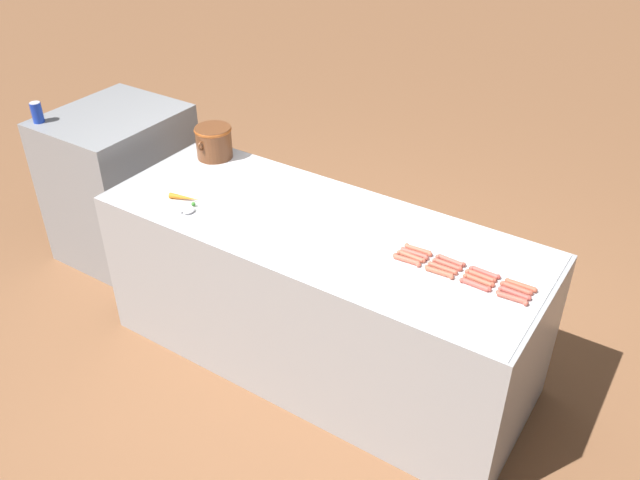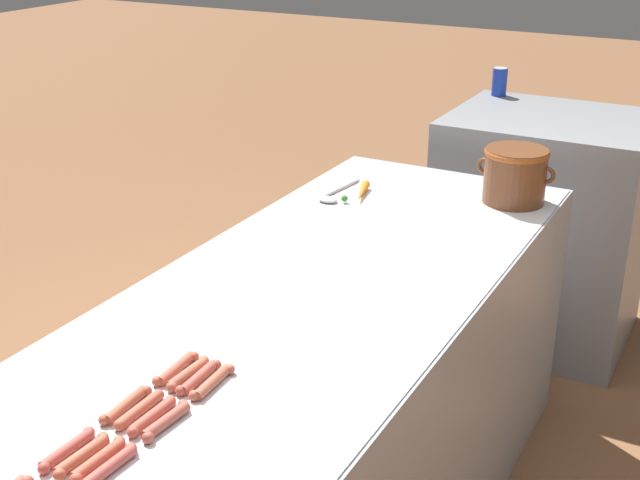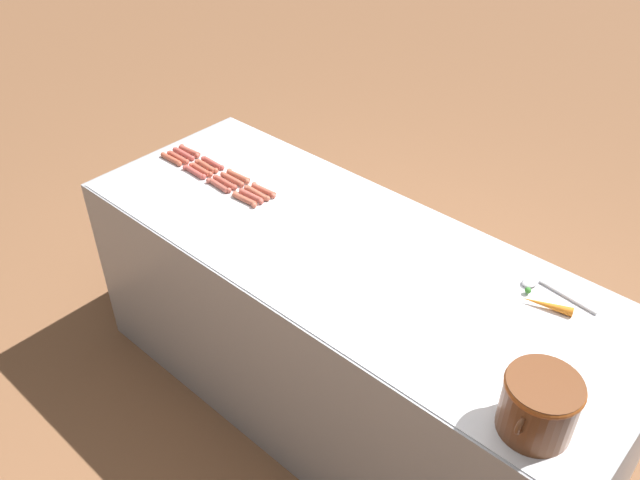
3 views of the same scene
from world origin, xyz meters
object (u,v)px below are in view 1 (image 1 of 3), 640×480
at_px(soda_can, 37,112).
at_px(carrot, 185,198).
at_px(hot_dog_6, 443,268).
at_px(hot_dog_9, 481,276).
at_px(back_cabinet, 122,184).
at_px(hot_dog_2, 439,272).
at_px(hot_dog_0, 512,298).
at_px(hot_dog_13, 485,273).
at_px(bean_pot, 214,141).
at_px(hot_dog_1, 475,285).
at_px(hot_dog_12, 521,285).
at_px(hot_dog_11, 414,253).
at_px(hot_dog_10, 447,264).
at_px(hot_dog_15, 418,250).
at_px(hot_dog_4, 515,293).
at_px(serving_spoon, 182,209).
at_px(hot_dog_3, 407,260).
at_px(hot_dog_8, 516,288).
at_px(hot_dog_14, 450,261).
at_px(hot_dog_5, 479,280).
at_px(hot_dog_7, 411,256).

bearing_deg(soda_can, carrot, -93.86).
relative_size(hot_dog_6, hot_dog_9, 1.00).
height_order(back_cabinet, hot_dog_2, back_cabinet).
height_order(hot_dog_0, hot_dog_13, same).
xyz_separation_m(hot_dog_13, bean_pot, (0.23, 1.73, 0.09)).
relative_size(hot_dog_1, hot_dog_12, 1.00).
height_order(hot_dog_9, bean_pot, bean_pot).
bearing_deg(carrot, hot_dog_11, -80.42).
distance_m(hot_dog_0, carrot, 1.70).
bearing_deg(hot_dog_10, hot_dog_12, -84.35).
height_order(hot_dog_2, hot_dog_15, same).
relative_size(hot_dog_4, serving_spoon, 0.53).
bearing_deg(hot_dog_13, hot_dog_9, 170.43).
relative_size(hot_dog_3, hot_dog_11, 1.00).
distance_m(hot_dog_10, hot_dog_12, 0.33).
height_order(hot_dog_6, hot_dog_11, same).
height_order(hot_dog_2, hot_dog_11, same).
relative_size(hot_dog_8, hot_dog_14, 1.00).
relative_size(hot_dog_4, hot_dog_5, 1.00).
xyz_separation_m(hot_dog_0, hot_dog_9, (0.07, 0.17, 0.00)).
relative_size(hot_dog_14, serving_spoon, 0.53).
height_order(hot_dog_8, serving_spoon, hot_dog_8).
distance_m(hot_dog_1, hot_dog_2, 0.17).
relative_size(hot_dog_12, hot_dog_13, 1.00).
bearing_deg(hot_dog_11, hot_dog_4, -93.80).
xyz_separation_m(hot_dog_10, hot_dog_12, (0.03, -0.33, 0.00)).
bearing_deg(carrot, hot_dog_9, -82.22).
distance_m(back_cabinet, hot_dog_5, 2.56).
bearing_deg(hot_dog_3, hot_dog_2, -91.19).
distance_m(hot_dog_6, hot_dog_12, 0.34).
distance_m(hot_dog_4, hot_dog_6, 0.33).
height_order(hot_dog_1, hot_dog_12, same).
xyz_separation_m(hot_dog_3, hot_dog_13, (0.10, -0.33, 0.00)).
bearing_deg(hot_dog_13, hot_dog_14, 89.76).
xyz_separation_m(hot_dog_12, soda_can, (-0.16, 2.94, 0.16)).
relative_size(hot_dog_3, hot_dog_4, 1.00).
relative_size(hot_dog_4, hot_dog_14, 1.00).
height_order(hot_dog_11, hot_dog_14, same).
xyz_separation_m(hot_dog_4, serving_spoon, (-0.25, 1.64, -0.00)).
bearing_deg(bean_pot, hot_dog_11, -100.58).
distance_m(hot_dog_8, hot_dog_13, 0.16).
relative_size(hot_dog_1, hot_dog_8, 1.00).
xyz_separation_m(hot_dog_4, hot_dog_9, (0.04, 0.17, 0.00)).
distance_m(back_cabinet, hot_dog_13, 2.55).
bearing_deg(hot_dog_7, hot_dog_8, -85.86).
xyz_separation_m(hot_dog_8, hot_dog_12, (0.03, -0.01, 0.00)).
xyz_separation_m(hot_dog_4, hot_dog_12, (0.07, -0.00, 0.00)).
distance_m(hot_dog_5, hot_dog_13, 0.07).
height_order(hot_dog_7, hot_dog_11, same).
relative_size(hot_dog_0, hot_dog_7, 1.00).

